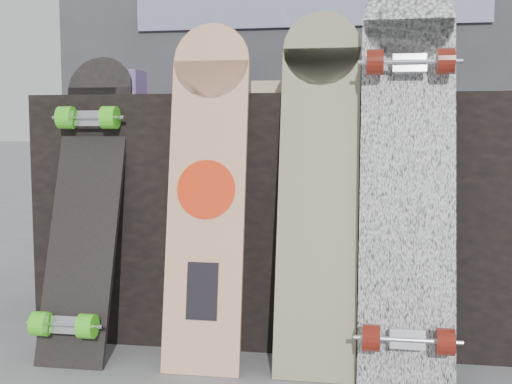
% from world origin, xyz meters
% --- Properties ---
extents(ground, '(60.00, 60.00, 0.00)m').
position_xyz_m(ground, '(0.00, 0.00, 0.00)').
color(ground, slate).
rests_on(ground, ground).
extents(vendor_table, '(1.60, 0.60, 0.80)m').
position_xyz_m(vendor_table, '(0.00, 0.50, 0.40)').
color(vendor_table, black).
rests_on(vendor_table, ground).
extents(booth, '(2.40, 0.22, 2.20)m').
position_xyz_m(booth, '(0.00, 1.35, 1.10)').
color(booth, '#343338').
rests_on(booth, ground).
extents(merch_box_purple, '(0.18, 0.12, 0.10)m').
position_xyz_m(merch_box_purple, '(-0.62, 0.51, 0.85)').
color(merch_box_purple, '#664083').
rests_on(merch_box_purple, vendor_table).
extents(merch_box_small, '(0.14, 0.14, 0.12)m').
position_xyz_m(merch_box_small, '(0.30, 0.41, 0.86)').
color(merch_box_small, '#664083').
rests_on(merch_box_small, vendor_table).
extents(merch_box_flat, '(0.22, 0.10, 0.06)m').
position_xyz_m(merch_box_flat, '(-0.03, 0.57, 0.83)').
color(merch_box_flat, '#D1B78C').
rests_on(merch_box_flat, vendor_table).
extents(longboard_geisha, '(0.23, 0.21, 1.01)m').
position_xyz_m(longboard_geisha, '(-0.19, 0.09, 0.53)').
color(longboard_geisha, beige).
rests_on(longboard_geisha, ground).
extents(longboard_celtic, '(0.23, 0.27, 1.04)m').
position_xyz_m(longboard_celtic, '(0.13, 0.13, 0.55)').
color(longboard_celtic, beige).
rests_on(longboard_celtic, ground).
extents(longboard_cascadia, '(0.26, 0.32, 1.13)m').
position_xyz_m(longboard_cascadia, '(0.37, 0.08, 0.58)').
color(longboard_cascadia, white).
rests_on(longboard_cascadia, ground).
extents(skateboard_dark, '(0.21, 0.38, 0.93)m').
position_xyz_m(skateboard_dark, '(-0.58, 0.13, 0.48)').
color(skateboard_dark, black).
rests_on(skateboard_dark, ground).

